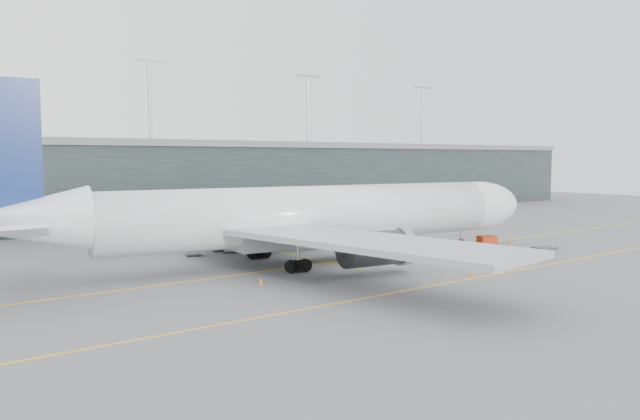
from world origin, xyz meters
TOP-DOWN VIEW (x-y plane):
  - ground at (0.00, 0.00)m, footprint 320.00×320.00m
  - taxiline_a at (0.00, -4.00)m, footprint 160.00×0.25m
  - taxiline_b at (0.00, -20.00)m, footprint 160.00×0.25m
  - taxiline_lead_main at (5.00, 20.00)m, footprint 0.25×60.00m
  - terminal at (-0.00, 58.00)m, footprint 240.00×36.00m
  - main_aircraft at (2.87, -2.19)m, footprint 68.57×63.90m
  - jet_bridge at (20.20, 22.84)m, footprint 4.60×42.18m
  - gse_cart at (28.98, -7.48)m, footprint 2.68×2.09m
  - baggage_dolly at (33.91, -12.97)m, footprint 2.94×2.50m
  - uld_a at (-5.46, 10.01)m, footprint 2.18×1.93m
  - uld_b at (-1.12, 11.41)m, footprint 2.16×1.90m
  - uld_c at (-0.59, 9.53)m, footprint 2.26×2.07m
  - cone_nose at (34.16, -7.46)m, footprint 0.41×0.41m
  - cone_wing_stbd at (10.89, -19.50)m, footprint 0.42×0.42m
  - cone_wing_port at (10.70, 11.99)m, footprint 0.48×0.48m
  - cone_tail at (-7.99, -9.58)m, footprint 0.42×0.42m

SIDE VIEW (x-z plane):
  - ground at x=0.00m, z-range 0.00..0.00m
  - taxiline_a at x=0.00m, z-range 0.00..0.02m
  - taxiline_b at x=0.00m, z-range 0.00..0.02m
  - taxiline_lead_main at x=5.00m, z-range 0.00..0.02m
  - baggage_dolly at x=33.91m, z-range 0.03..0.29m
  - cone_nose at x=34.16m, z-range 0.00..0.65m
  - cone_wing_stbd at x=10.89m, z-range 0.00..0.66m
  - cone_tail at x=-7.99m, z-range 0.00..0.67m
  - cone_wing_port at x=10.70m, z-range 0.00..0.77m
  - uld_a at x=-5.46m, z-range 0.04..1.71m
  - uld_c at x=-0.59m, z-range 0.04..1.71m
  - uld_b at x=-1.12m, z-range 0.04..1.72m
  - gse_cart at x=28.98m, z-range 0.09..1.70m
  - jet_bridge at x=20.20m, z-range 1.44..7.21m
  - main_aircraft at x=2.87m, z-range -4.22..15.02m
  - terminal at x=0.00m, z-range -6.88..22.12m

